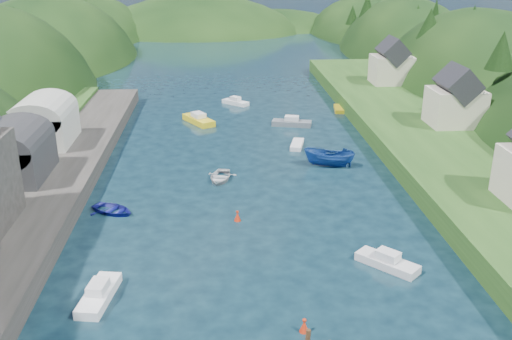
{
  "coord_description": "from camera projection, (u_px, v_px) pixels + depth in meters",
  "views": [
    {
      "loc": [
        -3.77,
        -26.63,
        25.04
      ],
      "look_at": [
        0.0,
        28.0,
        4.0
      ],
      "focal_mm": 40.0,
      "sensor_mm": 36.0,
      "label": 1
    }
  ],
  "objects": [
    {
      "name": "ground",
      "position": [
        245.0,
        141.0,
        80.58
      ],
      "size": [
        600.0,
        600.0,
        0.0
      ],
      "primitive_type": "plane",
      "color": "black",
      "rests_on": "ground"
    },
    {
      "name": "hillside_right",
      "position": [
        473.0,
        132.0,
        109.41
      ],
      "size": [
        36.0,
        245.56,
        48.0
      ],
      "color": "black",
      "rests_on": "ground"
    },
    {
      "name": "far_hills",
      "position": [
        231.0,
        61.0,
        200.02
      ],
      "size": [
        103.0,
        68.0,
        44.0
      ],
      "color": "black",
      "rests_on": "ground"
    },
    {
      "name": "hill_trees",
      "position": [
        242.0,
        45.0,
        90.47
      ],
      "size": [
        91.17,
        150.46,
        12.32
      ],
      "color": "black",
      "rests_on": "ground"
    },
    {
      "name": "boat_sheds",
      "position": [
        29.0,
        132.0,
        66.78
      ],
      "size": [
        7.0,
        21.0,
        7.5
      ],
      "color": "#2D2D30",
      "rests_on": "quay_left"
    },
    {
      "name": "terrace_right",
      "position": [
        445.0,
        152.0,
        72.45
      ],
      "size": [
        16.0,
        120.0,
        2.4
      ],
      "primitive_type": "cube",
      "color": "#234719",
      "rests_on": "ground"
    },
    {
      "name": "right_bank_cottages",
      "position": [
        448.0,
        100.0,
        78.73
      ],
      "size": [
        9.0,
        59.24,
        8.41
      ],
      "color": "beige",
      "rests_on": "terrace_right"
    },
    {
      "name": "channel_buoy_near",
      "position": [
        304.0,
        326.0,
        39.98
      ],
      "size": [
        0.7,
        0.7,
        1.1
      ],
      "color": "#B1260E",
      "rests_on": "ground"
    },
    {
      "name": "channel_buoy_far",
      "position": [
        237.0,
        216.0,
        56.51
      ],
      "size": [
        0.7,
        0.7,
        1.1
      ],
      "color": "#B1260E",
      "rests_on": "ground"
    },
    {
      "name": "moored_boats",
      "position": [
        251.0,
        164.0,
        69.88
      ],
      "size": [
        35.25,
        72.96,
        2.44
      ],
      "color": "gold",
      "rests_on": "ground"
    }
  ]
}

